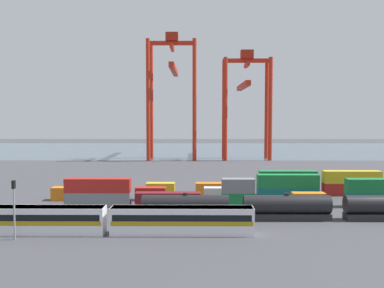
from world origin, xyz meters
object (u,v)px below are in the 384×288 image
Objects in this scene: shipping_container_3 at (238,199)px; shipping_container_15 at (224,189)px; shipping_container_5 at (308,200)px; signal_mast at (14,202)px; shipping_container_13 at (97,189)px; gantry_crane_west at (173,83)px; freight_tank_row at (338,207)px; shipping_container_8 at (83,194)px; passenger_train at (108,219)px; gantry_crane_central at (246,94)px; shipping_container_14 at (161,189)px.

shipping_container_15 is at bearing 98.77° from shipping_container_3.
signal_mast is at bearing -153.60° from shipping_container_5.
gantry_crane_west is at bearing 81.91° from shipping_container_13.
freight_tank_row is 18.38m from shipping_container_3.
freight_tank_row is 5.21× the size of shipping_container_8.
passenger_train is at bearing -165.86° from freight_tank_row.
freight_tank_row is at bearing 14.14° from passenger_train.
gantry_crane_central reaches higher than shipping_container_3.
shipping_container_5 is at bearing -38.78° from shipping_container_15.
shipping_container_14 is at bearing 63.79° from signal_mast.
freight_tank_row is 49.34m from shipping_container_13.
passenger_train is 117.58m from gantry_crane_west.
shipping_container_15 is 0.29× the size of gantry_crane_central.
shipping_container_15 is at bearing 59.57° from passenger_train.
gantry_crane_west is (-15.28, 82.75, 28.85)m from shipping_container_15.
gantry_crane_central reaches higher than shipping_container_14.
passenger_train reaches higher than shipping_container_8.
shipping_container_15 is at bearing 0.00° from shipping_container_13.
gantry_crane_west is at bearing 91.22° from shipping_container_14.
shipping_container_3 is 98.35m from gantry_crane_central.
shipping_container_3 and shipping_container_15 have the same top height.
shipping_container_3 is 19.45m from shipping_container_14.
gantry_crane_west reaches higher than signal_mast.
signal_mast is 120.78m from gantry_crane_west.
freight_tank_row is 113.59m from gantry_crane_west.
shipping_container_3 is at bearing -11.08° from shipping_container_8.
freight_tank_row is at bearing -73.02° from gantry_crane_west.
shipping_container_5 is at bearing -72.34° from gantry_crane_west.
shipping_container_3 is 0.50× the size of shipping_container_13.
shipping_container_13 is at bearing 105.31° from passenger_train.
shipping_container_3 is 0.50× the size of shipping_container_15.
shipping_container_15 is (13.52, 0.00, 0.00)m from shipping_container_14.
shipping_container_3 is at bearing -37.85° from shipping_container_14.
shipping_container_8 is 2.00× the size of shipping_container_14.
freight_tank_row reaches higher than shipping_container_5.
gantry_crane_west is at bearing 81.45° from shipping_container_8.
passenger_train is at bearing -120.43° from shipping_container_15.
signal_mast reaches higher than shipping_container_5.
gantry_crane_central reaches higher than passenger_train.
freight_tank_row is (35.31, 8.89, -0.08)m from passenger_train.
passenger_train is at bearing 14.16° from signal_mast.
gantry_crane_west is (-32.14, 105.26, 28.09)m from freight_tank_row.
shipping_container_5 is (45.33, 22.50, -3.91)m from signal_mast.
shipping_container_5 is 103.47m from gantry_crane_west.
shipping_container_8 is 94.24m from gantry_crane_west.
gantry_crane_central is (40.82, 82.59, 24.42)m from shipping_container_13.
shipping_container_14 is 0.12× the size of gantry_crane_west.
shipping_container_8 is at bearing -115.59° from gantry_crane_central.
passenger_train is at bearing -98.91° from shipping_container_14.
gantry_crane_central is (27.30, 82.59, 24.42)m from shipping_container_14.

